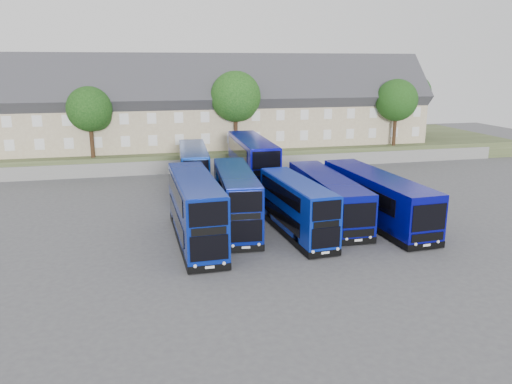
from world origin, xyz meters
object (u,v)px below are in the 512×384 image
object	(u,v)px
dd_front_mid	(236,200)
tree_far	(412,95)
tree_west	(91,111)
tree_east	(397,102)
tree_mid	(237,98)
dd_front_left	(196,211)
coach_east_a	(327,198)

from	to	relation	value
dd_front_mid	tree_far	world-z (taller)	tree_far
tree_west	tree_east	distance (m)	36.00
tree_west	tree_mid	size ratio (longest dim) A/B	0.83
tree_east	dd_front_left	bearing A→B (deg)	-139.33
tree_mid	tree_east	bearing A→B (deg)	-1.43
coach_east_a	tree_mid	size ratio (longest dim) A/B	1.38
dd_front_mid	tree_east	xyz separation A→B (m)	(24.42, 21.40, 5.28)
tree_east	tree_far	bearing A→B (deg)	49.40
tree_mid	dd_front_left	bearing A→B (deg)	-107.58
tree_mid	tree_east	xyz separation A→B (m)	(20.00, -0.50, -0.68)
dd_front_left	tree_east	size ratio (longest dim) A/B	1.39
tree_far	dd_front_left	bearing A→B (deg)	-137.57
coach_east_a	tree_west	xyz separation A→B (m)	(-18.95, 20.88, 5.36)
coach_east_a	tree_east	distance (m)	27.55
dd_front_left	tree_west	xyz separation A→B (m)	(-8.30, 23.80, 4.84)
dd_front_mid	tree_west	distance (m)	24.83
tree_west	tree_far	xyz separation A→B (m)	(42.00, 7.00, 0.68)
tree_west	tree_far	distance (m)	42.58
dd_front_left	tree_west	distance (m)	25.67
dd_front_mid	coach_east_a	distance (m)	7.41
dd_front_mid	dd_front_left	bearing A→B (deg)	-139.32
dd_front_mid	tree_west	size ratio (longest dim) A/B	1.43
dd_front_left	tree_east	distance (m)	36.89
tree_west	coach_east_a	bearing A→B (deg)	-47.77
dd_front_mid	tree_mid	world-z (taller)	tree_mid
coach_east_a	tree_far	size ratio (longest dim) A/B	1.46
dd_front_mid	coach_east_a	bearing A→B (deg)	8.56
dd_front_mid	tree_mid	bearing A→B (deg)	83.06
dd_front_left	coach_east_a	bearing A→B (deg)	14.14
dd_front_left	tree_far	bearing A→B (deg)	41.21
dd_front_mid	tree_far	bearing A→B (deg)	47.51
tree_west	tree_mid	world-z (taller)	tree_mid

